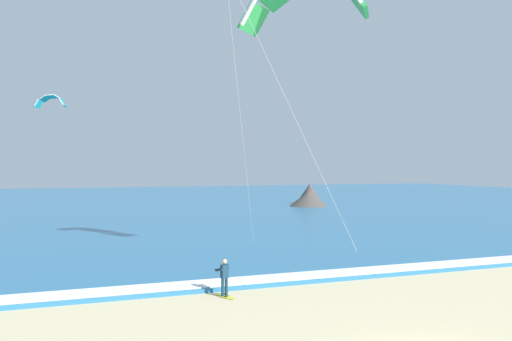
% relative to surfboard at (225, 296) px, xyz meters
% --- Properties ---
extents(sea, '(200.00, 120.00, 0.20)m').
position_rel_surfboard_xyz_m(sea, '(3.72, 60.87, 0.07)').
color(sea, teal).
rests_on(sea, ground).
extents(surf_foam, '(200.00, 1.63, 0.04)m').
position_rel_surfboard_xyz_m(surf_foam, '(3.72, 1.87, 0.19)').
color(surf_foam, white).
rests_on(surf_foam, sea).
extents(surfboard, '(0.90, 1.47, 0.09)m').
position_rel_surfboard_xyz_m(surfboard, '(0.00, 0.00, 0.00)').
color(surfboard, yellow).
rests_on(surfboard, ground).
extents(kitesurfer, '(0.64, 0.63, 1.69)m').
position_rel_surfboard_xyz_m(kitesurfer, '(-0.01, 0.02, 0.91)').
color(kitesurfer, '#143347').
rests_on(kitesurfer, ground).
extents(kite_distant, '(3.57, 3.04, 1.52)m').
position_rel_surfboard_xyz_m(kite_distant, '(-8.54, 39.43, 13.24)').
color(kite_distant, teal).
extents(headland_right, '(7.07, 8.57, 3.28)m').
position_rel_surfboard_xyz_m(headland_right, '(26.17, 45.26, 1.34)').
color(headland_right, '#47423D').
rests_on(headland_right, ground).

